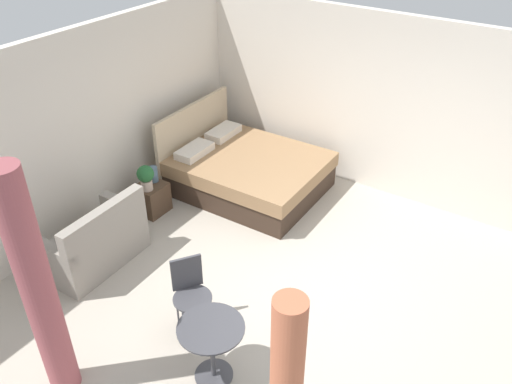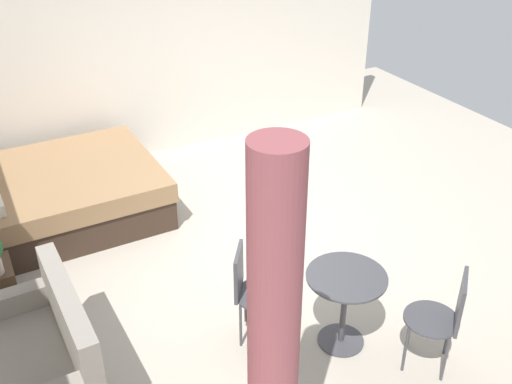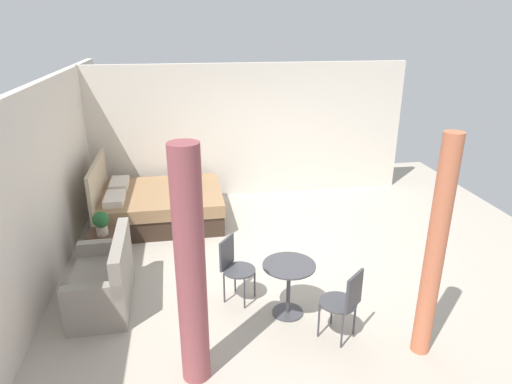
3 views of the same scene
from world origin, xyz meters
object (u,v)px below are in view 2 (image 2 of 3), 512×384
Objects in this scene: balcony_table at (345,296)px; cafe_chair_near_window at (250,286)px; couch at (45,364)px; cafe_chair_near_couch at (445,314)px; bed at (53,195)px.

cafe_chair_near_window is (0.44, 0.64, 0.03)m from balcony_table.
couch reaches higher than balcony_table.
bed is at bearing 31.66° from cafe_chair_near_couch.
couch is at bearing 68.14° from cafe_chair_near_couch.
bed is 3.15× the size of balcony_table.
cafe_chair_near_window is at bearing -94.13° from couch.
cafe_chair_near_window is 1.55m from cafe_chair_near_couch.
couch is 2.38m from balcony_table.
couch is 3.06m from cafe_chair_near_couch.
balcony_table is at bearing -150.73° from bed.
cafe_chair_near_window is 0.97× the size of cafe_chair_near_couch.
couch is 1.84× the size of balcony_table.
balcony_table is 0.78× the size of cafe_chair_near_couch.
bed reaches higher than couch.
cafe_chair_near_couch is at bearing -131.00° from cafe_chair_near_window.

